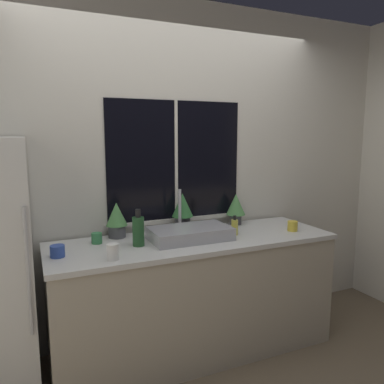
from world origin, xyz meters
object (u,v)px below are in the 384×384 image
mug_green (97,238)px  soap_bottle (235,227)px  mug_blue (57,251)px  potted_plant_left (117,218)px  mug_yellow (293,226)px  bottle_tall (138,231)px  potted_plant_right (236,207)px  sink (190,233)px  potted_plant_center (183,209)px  mug_white (113,252)px

mug_green → soap_bottle: bearing=-10.9°
mug_blue → mug_green: 0.34m
potted_plant_left → mug_yellow: (1.33, -0.38, -0.10)m
soap_bottle → bottle_tall: bottle_tall is taller
potted_plant_right → sink: bearing=-153.8°
potted_plant_right → mug_blue: size_ratio=2.93×
sink → mug_green: 0.67m
mug_green → potted_plant_left: bearing=31.0°
potted_plant_left → potted_plant_right: size_ratio=1.01×
potted_plant_center → potted_plant_right: (0.49, 0.00, -0.02)m
potted_plant_left → mug_white: potted_plant_left is taller
potted_plant_left → potted_plant_center: (0.53, 0.00, 0.03)m
sink → mug_yellow: 0.85m
bottle_tall → mug_white: bottle_tall is taller
mug_white → mug_blue: mug_white is taller
bottle_tall → mug_yellow: 1.24m
mug_yellow → mug_green: bearing=169.4°
potted_plant_center → bottle_tall: (-0.44, -0.27, -0.06)m
potted_plant_right → mug_green: (-1.19, -0.10, -0.12)m
sink → mug_green: sink is taller
sink → potted_plant_right: bearing=26.2°
mug_blue → mug_green: size_ratio=1.19×
sink → mug_white: size_ratio=5.79×
potted_plant_right → mug_blue: bearing=-168.4°
bottle_tall → potted_plant_center: bearing=31.7°
potted_plant_left → bottle_tall: potted_plant_left is taller
sink → mug_blue: bearing=-177.9°
potted_plant_center → potted_plant_right: 0.49m
mug_white → mug_green: (-0.03, 0.39, -0.01)m
bottle_tall → mug_green: bearing=146.0°
sink → potted_plant_right: sink is taller
mug_yellow → soap_bottle: bearing=170.1°
potted_plant_right → soap_bottle: potted_plant_right is taller
potted_plant_left → potted_plant_center: potted_plant_center is taller
mug_blue → mug_green: (0.28, 0.20, 0.00)m
potted_plant_center → potted_plant_right: potted_plant_center is taller
sink → potted_plant_right: 0.62m
potted_plant_left → bottle_tall: 0.29m
mug_white → potted_plant_left: bearing=74.4°
potted_plant_center → mug_blue: bearing=-162.8°
potted_plant_right → bottle_tall: (-0.93, -0.27, -0.05)m
potted_plant_center → mug_green: bearing=-171.8°
potted_plant_left → bottle_tall: bearing=-72.0°
mug_yellow → potted_plant_left: bearing=164.0°
soap_bottle → mug_blue: bearing=-179.7°
potted_plant_left → potted_plant_right: 1.02m
mug_blue → mug_yellow: (1.77, -0.08, 0.00)m
sink → bottle_tall: size_ratio=2.27×
potted_plant_left → mug_yellow: bearing=-16.0°
mug_white → mug_yellow: bearing=4.5°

